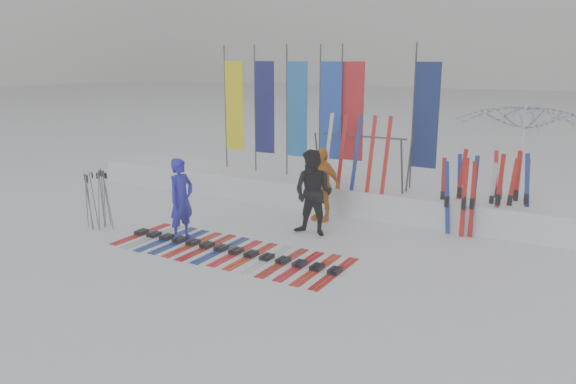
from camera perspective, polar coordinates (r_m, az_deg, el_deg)
The scene contains 11 objects.
ground at distance 9.75m, azimuth -5.73°, elevation -7.51°, with size 120.00×120.00×0.00m, color white.
snow_bank at distance 13.50m, azimuth 5.56°, elevation -0.21°, with size 14.00×1.60×0.60m, color white.
person_blue at distance 11.05m, azimuth -10.78°, elevation -0.76°, with size 0.59×0.39×1.62m, color #1E1FB2.
person_black at distance 11.16m, azimuth 2.59°, elevation -0.10°, with size 0.84×0.65×1.73m, color black.
person_yellow at distance 12.20m, azimuth 3.40°, elevation 0.79°, with size 0.94×0.39×1.61m, color orange.
tent_canopy at distance 12.89m, azimuth 22.50°, elevation 2.78°, with size 2.87×2.93×2.63m, color white.
ski_row at distance 10.44m, azimuth -6.09°, elevation -5.88°, with size 4.48×1.68×0.07m.
pole_cluster at distance 12.27m, azimuth -18.71°, elevation -0.79°, with size 0.64×0.47×1.25m.
feather_flags at distance 13.71m, azimuth 2.54°, elevation 8.29°, with size 5.64×0.20×3.20m.
ski_rack at distance 12.68m, azimuth 7.58°, elevation 3.84°, with size 2.04×0.80×1.23m.
upright_skis at distance 12.07m, azimuth 19.52°, elevation -0.22°, with size 1.68×1.23×1.68m.
Camera 1 is at (5.31, -7.40, 3.48)m, focal length 35.00 mm.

